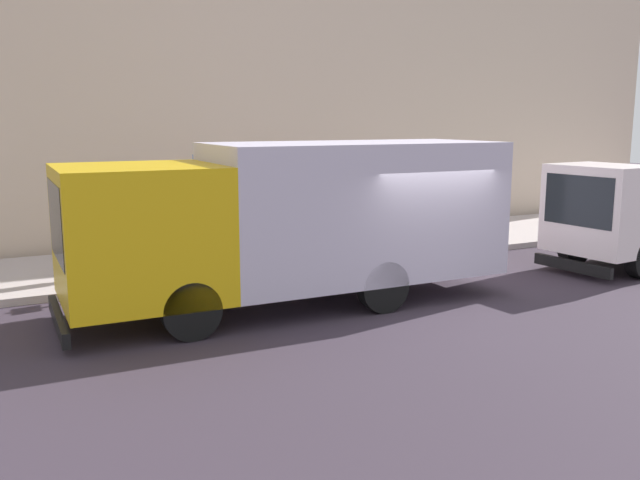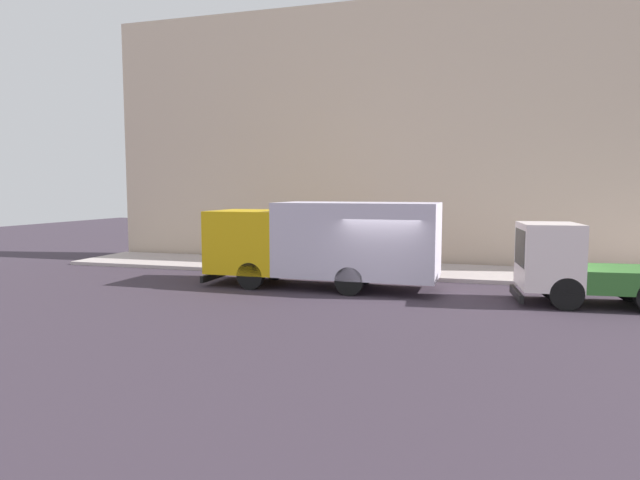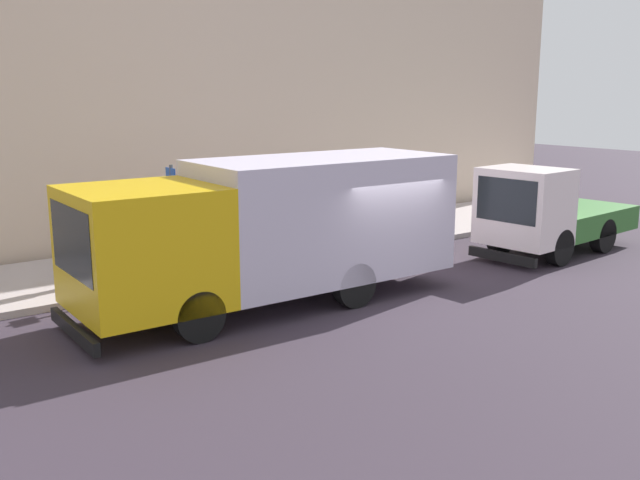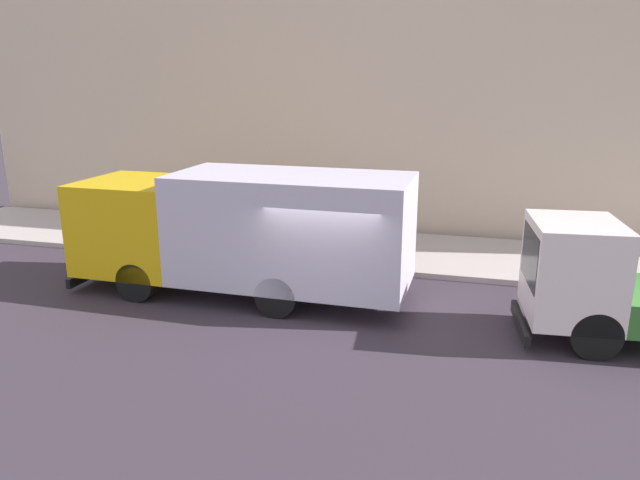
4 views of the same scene
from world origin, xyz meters
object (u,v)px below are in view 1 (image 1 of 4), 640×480
Objects in this scene: large_utility_truck at (296,217)px; small_flatbed_truck at (630,220)px; pedestrian_walking at (194,224)px; pedestrian_third at (230,231)px; street_sign_post at (198,203)px; pedestrian_standing at (102,236)px.

large_utility_truck reaches higher than small_flatbed_truck.
pedestrian_walking is (4.33, 9.11, -0.06)m from small_flatbed_truck.
large_utility_truck is 4.96× the size of pedestrian_third.
street_sign_post is at bearing 54.41° from pedestrian_third.
small_flatbed_truck is 3.28× the size of pedestrian_third.
large_utility_truck is at bearing 133.80° from pedestrian_third.
pedestrian_standing reaches higher than pedestrian_third.
pedestrian_walking is at bearing -61.86° from pedestrian_standing.
large_utility_truck is at bearing -122.48° from pedestrian_standing.
pedestrian_walking is at bearing -26.36° from pedestrian_third.
street_sign_post reaches higher than pedestrian_third.
pedestrian_walking is 1.03× the size of pedestrian_standing.
pedestrian_standing is at bearing 66.22° from small_flatbed_truck.
pedestrian_third is (-0.57, -2.60, -0.01)m from pedestrian_standing.
pedestrian_walking is 1.03× the size of pedestrian_third.
pedestrian_third is 0.63× the size of street_sign_post.
large_utility_truck is 2.83m from pedestrian_third.
pedestrian_standing is 2.12m from street_sign_post.
street_sign_post is (3.08, 9.37, 0.58)m from small_flatbed_truck.
large_utility_truck is 2.72m from street_sign_post.
pedestrian_third is 1.05m from street_sign_post.
large_utility_truck is 8.34m from small_flatbed_truck.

